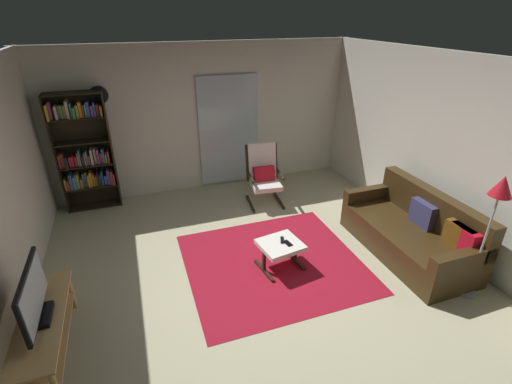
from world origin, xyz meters
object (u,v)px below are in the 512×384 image
at_px(tv_stand, 45,329).
at_px(lounge_armchair, 264,173).
at_px(tv_remote, 282,240).
at_px(wall_clock, 99,95).
at_px(ottoman, 280,247).
at_px(television, 34,298).
at_px(floor_lamp_by_sofa, 498,198).
at_px(cell_phone, 288,243).
at_px(leather_sofa, 413,233).
at_px(bookshelf_near_tv, 84,152).

relative_size(tv_stand, lounge_armchair, 1.33).
bearing_deg(tv_remote, wall_clock, 148.85).
xyz_separation_m(ottoman, tv_remote, (0.04, 0.05, 0.08)).
bearing_deg(tv_stand, lounge_armchair, 37.13).
xyz_separation_m(television, floor_lamp_by_sofa, (4.57, -0.69, 0.55)).
relative_size(television, cell_phone, 5.98).
relative_size(leather_sofa, wall_clock, 6.60).
xyz_separation_m(bookshelf_near_tv, floor_lamp_by_sofa, (4.29, -3.85, 0.30)).
xyz_separation_m(leather_sofa, ottoman, (-1.84, 0.30, -0.01)).
distance_m(lounge_armchair, wall_clock, 2.93).
xyz_separation_m(television, cell_phone, (2.73, 0.50, -0.35)).
xyz_separation_m(floor_lamp_by_sofa, wall_clock, (-3.92, 3.97, 0.56)).
relative_size(cell_phone, wall_clock, 0.48).
distance_m(ottoman, cell_phone, 0.12).
bearing_deg(lounge_armchair, tv_stand, -142.87).
xyz_separation_m(bookshelf_near_tv, tv_remote, (2.41, -2.58, -0.61)).
distance_m(tv_stand, television, 0.41).
distance_m(bookshelf_near_tv, cell_phone, 3.68).
height_order(leather_sofa, ottoman, leather_sofa).
xyz_separation_m(bookshelf_near_tv, wall_clock, (0.37, 0.12, 0.86)).
relative_size(lounge_armchair, ottoman, 1.74).
relative_size(tv_stand, floor_lamp_by_sofa, 0.88).
bearing_deg(tv_remote, lounge_armchair, 98.88).
bearing_deg(wall_clock, floor_lamp_by_sofa, -45.36).
height_order(bookshelf_near_tv, floor_lamp_by_sofa, bookshelf_near_tv).
distance_m(tv_stand, floor_lamp_by_sofa, 4.72).
relative_size(tv_remote, wall_clock, 0.50).
bearing_deg(lounge_armchair, television, -142.63).
xyz_separation_m(lounge_armchair, ottoman, (-0.45, -1.83, -0.23)).
bearing_deg(tv_remote, ottoman, -110.36).
distance_m(leather_sofa, wall_clock, 5.14).
height_order(ottoman, cell_phone, cell_phone).
distance_m(ottoman, floor_lamp_by_sofa, 2.48).
bearing_deg(wall_clock, ottoman, -54.00).
xyz_separation_m(leather_sofa, lounge_armchair, (-1.39, 2.13, 0.22)).
height_order(television, floor_lamp_by_sofa, floor_lamp_by_sofa).
bearing_deg(tv_stand, tv_remote, 11.83).
relative_size(bookshelf_near_tv, cell_phone, 13.89).
bearing_deg(tv_stand, floor_lamp_by_sofa, -8.78).
relative_size(bookshelf_near_tv, ottoman, 3.31).
relative_size(leather_sofa, cell_phone, 13.68).
distance_m(tv_stand, cell_phone, 2.77).
bearing_deg(tv_remote, tv_stand, -146.35).
bearing_deg(tv_stand, bookshelf_near_tv, 84.96).
relative_size(bookshelf_near_tv, floor_lamp_by_sofa, 1.26).
bearing_deg(tv_remote, bookshelf_near_tv, 154.84).
distance_m(lounge_armchair, floor_lamp_by_sofa, 3.47).
relative_size(lounge_armchair, tv_remote, 7.10).
height_order(tv_stand, wall_clock, wall_clock).
relative_size(ottoman, cell_phone, 4.20).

